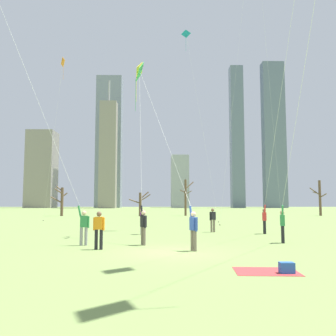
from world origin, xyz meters
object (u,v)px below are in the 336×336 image
object	(u,v)px
bystander_far_off_by_trees	(213,219)
bare_tree_right_of_center	(320,197)
bare_tree_far_right_edge	(186,196)
bare_tree_rightmost	(61,200)
kite_flyer_foreground_left_green	(177,181)
distant_kite_drifting_left_teal	(188,48)
bare_tree_left_of_center	(140,203)
kite_flyer_midfield_right_yellow	(143,192)
bystander_strolling_midfield	(142,220)
distant_kite_high_overhead_pink	(242,14)
kite_flyer_midfield_left_blue	(296,138)
picnic_spot	(278,269)
distant_kite_low_near_trees_orange	(61,75)
kite_flyer_midfield_center_red	(272,163)
bystander_watching_nearby	(99,228)
kite_flyer_foreground_right_white	(58,158)

from	to	relation	value
bystander_far_off_by_trees	bare_tree_right_of_center	world-z (taller)	bare_tree_right_of_center
bare_tree_far_right_edge	bare_tree_rightmost	bearing A→B (deg)	-178.07
kite_flyer_foreground_left_green	distant_kite_drifting_left_teal	size ratio (longest dim) A/B	0.50
bare_tree_rightmost	bare_tree_left_of_center	bearing A→B (deg)	-3.07
kite_flyer_midfield_right_yellow	bystander_strolling_midfield	distance (m)	5.42
kite_flyer_midfield_right_yellow	distant_kite_drifting_left_teal	size ratio (longest dim) A/B	0.52
distant_kite_high_overhead_pink	kite_flyer_midfield_left_blue	bearing A→B (deg)	-95.88
kite_flyer_midfield_left_blue	bare_tree_rightmost	xyz separation A→B (m)	(-21.75, 42.74, -2.32)
distant_kite_drifting_left_teal	picnic_spot	xyz separation A→B (m)	(0.41, -28.67, -19.07)
bare_tree_far_right_edge	bare_tree_right_of_center	xyz separation A→B (m)	(21.59, -0.17, -0.17)
distant_kite_low_near_trees_orange	kite_flyer_midfield_center_red	bearing A→B (deg)	-45.55
bystander_far_off_by_trees	bare_tree_left_of_center	distance (m)	33.21
distant_kite_drifting_left_teal	bare_tree_right_of_center	distance (m)	34.06
bystander_watching_nearby	picnic_spot	world-z (taller)	bystander_watching_nearby
kite_flyer_midfield_left_blue	distant_kite_drifting_left_teal	distance (m)	27.66
kite_flyer_midfield_center_red	bare_tree_left_of_center	distance (m)	37.44
kite_flyer_midfield_right_yellow	bare_tree_left_of_center	world-z (taller)	kite_flyer_midfield_right_yellow
bystander_watching_nearby	kite_flyer_midfield_left_blue	bearing A→B (deg)	-1.13
distant_kite_high_overhead_pink	bare_tree_rightmost	xyz separation A→B (m)	(-23.60, 24.72, -17.68)
kite_flyer_midfield_center_red	bare_tree_rightmost	size ratio (longest dim) A/B	4.19
bare_tree_left_of_center	kite_flyer_midfield_left_blue	bearing A→B (deg)	-77.62
kite_flyer_midfield_left_blue	bare_tree_right_of_center	world-z (taller)	kite_flyer_midfield_left_blue
kite_flyer_foreground_right_white	distant_kite_drifting_left_teal	bearing A→B (deg)	69.60
picnic_spot	bare_tree_left_of_center	distance (m)	47.77
kite_flyer_midfield_center_red	bare_tree_right_of_center	xyz separation A→B (m)	(18.77, 37.17, -1.44)
distant_kite_drifting_left_teal	bare_tree_far_right_edge	distance (m)	25.61
kite_flyer_foreground_left_green	distant_kite_low_near_trees_orange	distance (m)	29.29
kite_flyer_midfield_center_red	kite_flyer_foreground_right_white	xyz separation A→B (m)	(-11.71, -4.04, -0.20)
bystander_strolling_midfield	bare_tree_right_of_center	size ratio (longest dim) A/B	0.29
bystander_far_off_by_trees	distant_kite_high_overhead_pink	world-z (taller)	distant_kite_high_overhead_pink
distant_kite_low_near_trees_orange	distant_kite_drifting_left_teal	bearing A→B (deg)	-3.32
kite_flyer_foreground_right_white	bare_tree_far_right_edge	world-z (taller)	kite_flyer_foreground_right_white
kite_flyer_midfield_center_red	distant_kite_high_overhead_pink	distance (m)	19.87
bystander_watching_nearby	bare_tree_far_right_edge	distance (m)	43.78
kite_flyer_midfield_center_red	bystander_watching_nearby	size ratio (longest dim) A/B	12.38
bystander_far_off_by_trees	picnic_spot	distance (m)	14.81
kite_flyer_foreground_right_white	distant_kite_low_near_trees_orange	xyz separation A→B (m)	(-6.18, 22.27, 12.12)
kite_flyer_midfield_left_blue	bystander_watching_nearby	size ratio (longest dim) A/B	10.41
picnic_spot	kite_flyer_midfield_center_red	bearing A→B (deg)	73.53
bare_tree_left_of_center	kite_flyer_foreground_right_white	bearing A→B (deg)	-92.45
bare_tree_right_of_center	kite_flyer_midfield_left_blue	bearing A→B (deg)	-114.32
bystander_watching_nearby	picnic_spot	bearing A→B (deg)	-41.74
bare_tree_far_right_edge	bystander_strolling_midfield	bearing A→B (deg)	-98.17
kite_flyer_midfield_right_yellow	bare_tree_rightmost	size ratio (longest dim) A/B	2.30
bystander_far_off_by_trees	distant_kite_high_overhead_pink	xyz separation A→B (m)	(4.23, 8.43, 19.29)
bystander_watching_nearby	bare_tree_rightmost	distance (m)	44.60
kite_flyer_midfield_right_yellow	distant_kite_high_overhead_pink	world-z (taller)	distant_kite_high_overhead_pink
bare_tree_left_of_center	kite_flyer_midfield_center_red	bearing A→B (deg)	-74.48
picnic_spot	bystander_far_off_by_trees	bearing A→B (deg)	89.29
picnic_spot	distant_kite_high_overhead_pink	bearing A→B (deg)	79.22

